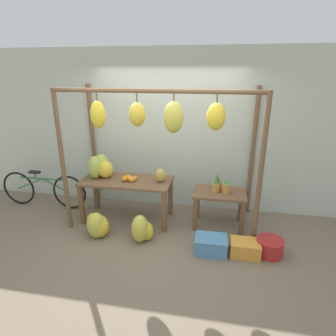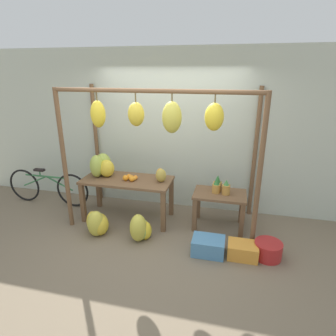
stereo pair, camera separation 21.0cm
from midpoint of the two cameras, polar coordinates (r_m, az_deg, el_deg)
ground_plane at (r=4.31m, az=-4.44°, el=-15.05°), size 20.00×20.00×0.00m
shop_wall_back at (r=5.00m, az=-0.85°, el=7.43°), size 8.00×0.08×2.80m
stall_awning at (r=4.01m, az=-2.95°, el=7.72°), size 2.94×1.22×2.20m
display_table_main at (r=4.72m, az=-9.67°, el=-3.64°), size 1.48×0.67×0.72m
display_table_side at (r=4.58m, az=9.08°, el=-6.39°), size 0.82×0.54×0.59m
banana_pile_on_table at (r=4.87m, az=-14.80°, el=0.26°), size 0.46×0.49×0.38m
orange_pile at (r=4.62m, az=-9.06°, el=-2.11°), size 0.23×0.21×0.10m
pineapple_cluster at (r=4.51m, az=9.11°, el=-3.43°), size 0.28×0.24×0.27m
banana_pile_ground_left at (r=4.54m, az=-15.40°, el=-11.18°), size 0.43×0.47×0.42m
banana_pile_ground_right at (r=4.30m, az=-6.69°, el=-12.34°), size 0.33×0.38×0.43m
fruit_crate_white at (r=4.10m, az=7.21°, el=-15.21°), size 0.44×0.33×0.23m
blue_bucket at (r=4.23m, az=18.56°, el=-14.98°), size 0.37×0.37×0.23m
parked_bicycle at (r=5.73m, az=-24.95°, el=-3.97°), size 1.68×0.08×0.69m
papaya_pile at (r=4.50m, az=-2.86°, el=-1.52°), size 0.21×0.20×0.23m
fruit_crate_purple at (r=4.13m, az=13.91°, el=-15.53°), size 0.40×0.29×0.21m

